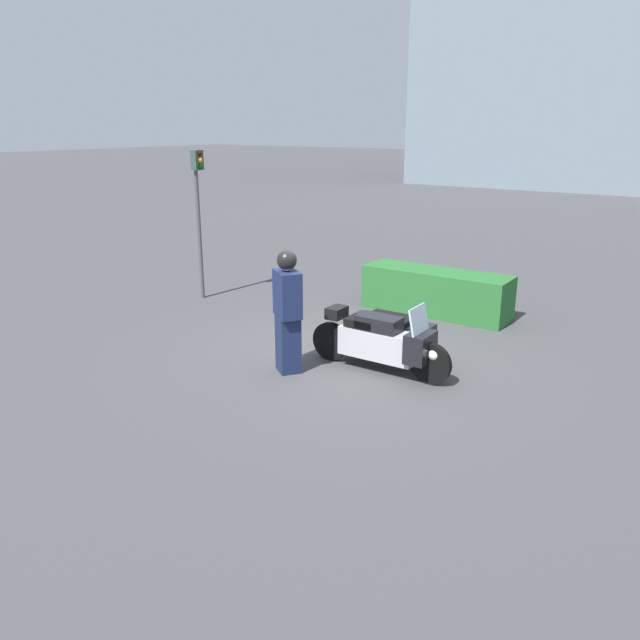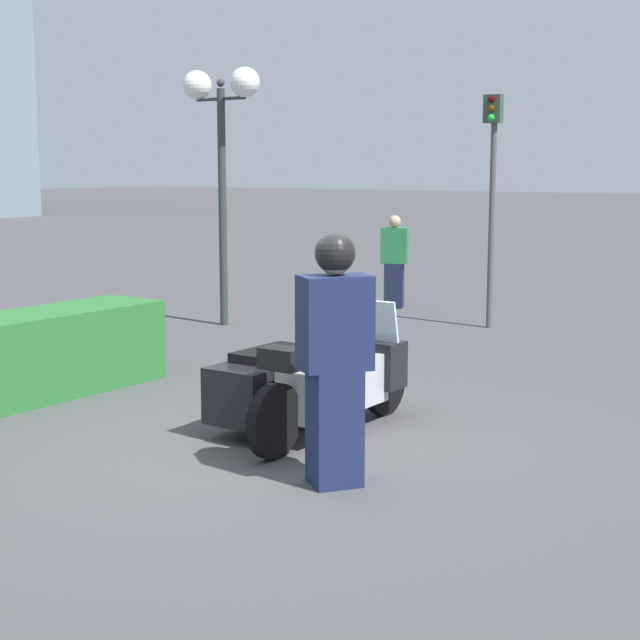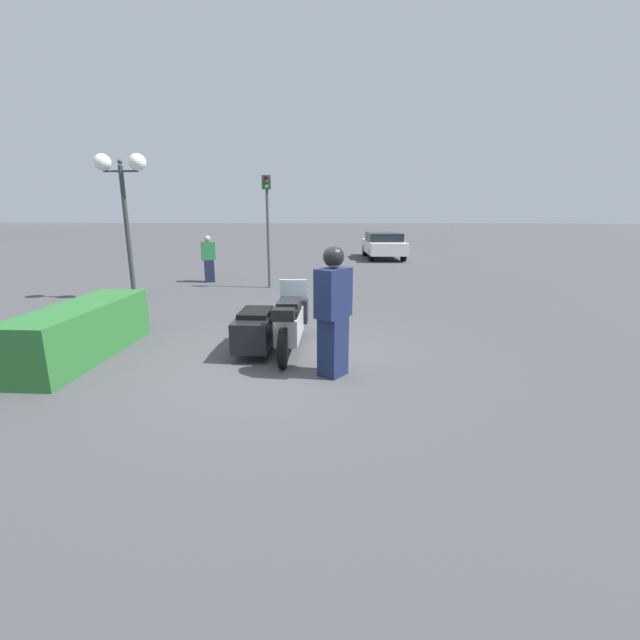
{
  "view_description": "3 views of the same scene",
  "coord_description": "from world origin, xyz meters",
  "px_view_note": "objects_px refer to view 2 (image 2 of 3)",
  "views": [
    {
      "loc": [
        5.16,
        -8.08,
        3.68
      ],
      "look_at": [
        0.14,
        -0.86,
        0.9
      ],
      "focal_mm": 35.0,
      "sensor_mm": 36.0,
      "label": 1
    },
    {
      "loc": [
        -6.28,
        -4.97,
        2.38
      ],
      "look_at": [
        0.26,
        -0.35,
        1.12
      ],
      "focal_mm": 55.0,
      "sensor_mm": 36.0,
      "label": 2
    },
    {
      "loc": [
        -6.37,
        -1.11,
        2.37
      ],
      "look_at": [
        0.05,
        -0.73,
        0.73
      ],
      "focal_mm": 24.0,
      "sensor_mm": 36.0,
      "label": 3
    }
  ],
  "objects_px": {
    "police_motorcycle": "(308,380)",
    "traffic_light_near": "(492,176)",
    "pedestrian_bystander": "(394,262)",
    "hedge_bush_curbside": "(34,355)",
    "twin_lamp_post": "(221,113)",
    "officer_rider": "(335,354)"
  },
  "relations": [
    {
      "from": "police_motorcycle",
      "to": "traffic_light_near",
      "type": "height_order",
      "value": "traffic_light_near"
    },
    {
      "from": "traffic_light_near",
      "to": "pedestrian_bystander",
      "type": "distance_m",
      "value": 2.85
    },
    {
      "from": "traffic_light_near",
      "to": "police_motorcycle",
      "type": "bearing_deg",
      "value": 7.73
    },
    {
      "from": "twin_lamp_post",
      "to": "pedestrian_bystander",
      "type": "height_order",
      "value": "twin_lamp_post"
    },
    {
      "from": "police_motorcycle",
      "to": "hedge_bush_curbside",
      "type": "distance_m",
      "value": 3.13
    },
    {
      "from": "officer_rider",
      "to": "traffic_light_near",
      "type": "bearing_deg",
      "value": 141.75
    },
    {
      "from": "police_motorcycle",
      "to": "pedestrian_bystander",
      "type": "distance_m",
      "value": 7.91
    },
    {
      "from": "police_motorcycle",
      "to": "hedge_bush_curbside",
      "type": "xyz_separation_m",
      "value": [
        -0.63,
        3.06,
        -0.02
      ]
    },
    {
      "from": "pedestrian_bystander",
      "to": "hedge_bush_curbside",
      "type": "bearing_deg",
      "value": 159.18
    },
    {
      "from": "police_motorcycle",
      "to": "twin_lamp_post",
      "type": "distance_m",
      "value": 6.67
    },
    {
      "from": "officer_rider",
      "to": "pedestrian_bystander",
      "type": "height_order",
      "value": "officer_rider"
    },
    {
      "from": "hedge_bush_curbside",
      "to": "officer_rider",
      "type": "bearing_deg",
      "value": -97.56
    },
    {
      "from": "hedge_bush_curbside",
      "to": "traffic_light_near",
      "type": "bearing_deg",
      "value": -15.93
    },
    {
      "from": "twin_lamp_post",
      "to": "pedestrian_bystander",
      "type": "bearing_deg",
      "value": -20.71
    },
    {
      "from": "pedestrian_bystander",
      "to": "traffic_light_near",
      "type": "bearing_deg",
      "value": -137.38
    },
    {
      "from": "police_motorcycle",
      "to": "traffic_light_near",
      "type": "xyz_separation_m",
      "value": [
        6.13,
        1.14,
        1.78
      ]
    },
    {
      "from": "traffic_light_near",
      "to": "twin_lamp_post",
      "type": "bearing_deg",
      "value": -61.64
    },
    {
      "from": "officer_rider",
      "to": "hedge_bush_curbside",
      "type": "xyz_separation_m",
      "value": [
        0.55,
        4.16,
        -0.56
      ]
    },
    {
      "from": "hedge_bush_curbside",
      "to": "traffic_light_near",
      "type": "distance_m",
      "value": 7.25
    },
    {
      "from": "traffic_light_near",
      "to": "pedestrian_bystander",
      "type": "height_order",
      "value": "traffic_light_near"
    },
    {
      "from": "police_motorcycle",
      "to": "officer_rider",
      "type": "relative_size",
      "value": 1.26
    },
    {
      "from": "officer_rider",
      "to": "twin_lamp_post",
      "type": "xyz_separation_m",
      "value": [
        5.26,
        5.63,
        2.14
      ]
    }
  ]
}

